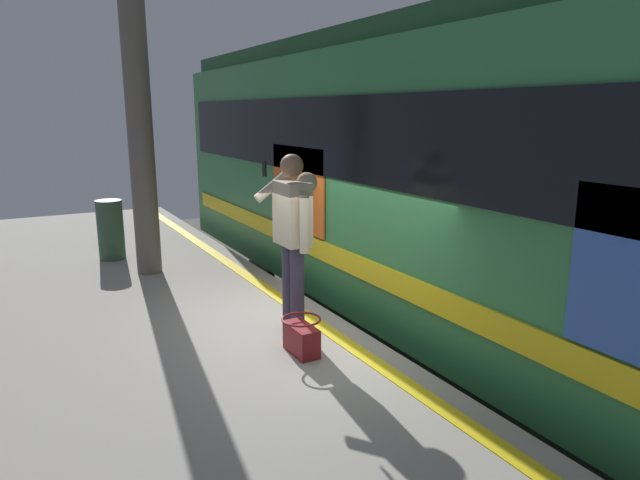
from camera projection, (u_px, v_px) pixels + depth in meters
The scene contains 10 objects.
ground_plane at pixel (345, 418), 6.10m from camera, with size 24.49×24.49×0.00m, color #4C4742.
platform at pixel (108, 432), 4.84m from camera, with size 16.33×4.82×1.13m, color #9E998E.
safety_line at pixel (321, 326), 5.70m from camera, with size 16.00×0.16×0.01m, color yellow.
track_rail_near at pixel (425, 388), 6.60m from camera, with size 21.23×0.08×0.16m, color slate.
track_rail_far at pixel (512, 363), 7.27m from camera, with size 21.23×0.08×0.16m, color slate.
train_carriage at pixel (533, 181), 5.78m from camera, with size 13.58×3.08×4.04m.
passenger at pixel (293, 229), 5.38m from camera, with size 0.57×0.55×1.75m.
handbag at pixel (301, 337), 5.04m from camera, with size 0.40×0.36×0.34m.
station_column at pixel (140, 128), 7.21m from camera, with size 0.33×0.33×3.85m, color #59544C.
trash_bin at pixel (111, 230), 8.23m from camera, with size 0.37×0.37×0.88m, color #2D4C38.
Camera 1 is at (-4.69, 2.90, 3.27)m, focal length 31.44 mm.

